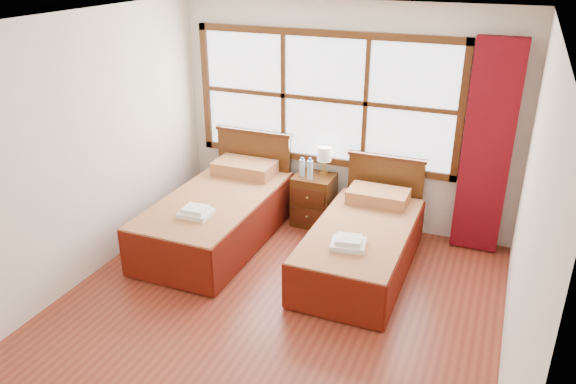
% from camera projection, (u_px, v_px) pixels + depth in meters
% --- Properties ---
extents(floor, '(4.50, 4.50, 0.00)m').
position_uv_depth(floor, '(267.00, 319.00, 5.11)').
color(floor, maroon).
rests_on(floor, ground).
extents(ceiling, '(4.50, 4.50, 0.00)m').
position_uv_depth(ceiling, '(262.00, 24.00, 4.06)').
color(ceiling, white).
rests_on(ceiling, wall_back).
extents(wall_back, '(4.00, 0.00, 4.00)m').
position_uv_depth(wall_back, '(345.00, 117.00, 6.49)').
color(wall_back, silver).
rests_on(wall_back, floor).
extents(wall_left, '(0.00, 4.50, 4.50)m').
position_uv_depth(wall_left, '(71.00, 157.00, 5.28)').
color(wall_left, silver).
rests_on(wall_left, floor).
extents(wall_right, '(0.00, 4.50, 4.50)m').
position_uv_depth(wall_right, '(527.00, 232.00, 3.89)').
color(wall_right, silver).
rests_on(wall_right, floor).
extents(window, '(3.16, 0.06, 1.56)m').
position_uv_depth(window, '(324.00, 99.00, 6.47)').
color(window, white).
rests_on(window, wall_back).
extents(curtain, '(0.50, 0.16, 2.30)m').
position_uv_depth(curtain, '(487.00, 149.00, 5.87)').
color(curtain, maroon).
rests_on(curtain, wall_back).
extents(bed_left, '(1.07, 2.09, 1.04)m').
position_uv_depth(bed_left, '(219.00, 214.00, 6.39)').
color(bed_left, '#411E0D').
rests_on(bed_left, floor).
extents(bed_right, '(0.97, 1.99, 0.94)m').
position_uv_depth(bed_right, '(362.00, 244.00, 5.82)').
color(bed_right, '#411E0D').
rests_on(bed_right, floor).
extents(nightstand, '(0.47, 0.46, 0.62)m').
position_uv_depth(nightstand, '(314.00, 200.00, 6.77)').
color(nightstand, '#492810').
rests_on(nightstand, floor).
extents(towels_left, '(0.33, 0.29, 0.09)m').
position_uv_depth(towels_left, '(196.00, 212.00, 5.80)').
color(towels_left, white).
rests_on(towels_left, bed_left).
extents(towels_right, '(0.37, 0.33, 0.10)m').
position_uv_depth(towels_right, '(348.00, 243.00, 5.31)').
color(towels_right, white).
rests_on(towels_right, bed_right).
extents(lamp, '(0.17, 0.17, 0.34)m').
position_uv_depth(lamp, '(324.00, 155.00, 6.62)').
color(lamp, gold).
rests_on(lamp, nightstand).
extents(bottle_near, '(0.06, 0.06, 0.23)m').
position_uv_depth(bottle_near, '(302.00, 168.00, 6.60)').
color(bottle_near, '#A2C1D1').
rests_on(bottle_near, nightstand).
extents(bottle_far, '(0.07, 0.07, 0.26)m').
position_uv_depth(bottle_far, '(310.00, 169.00, 6.52)').
color(bottle_far, '#A2C1D1').
rests_on(bottle_far, nightstand).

